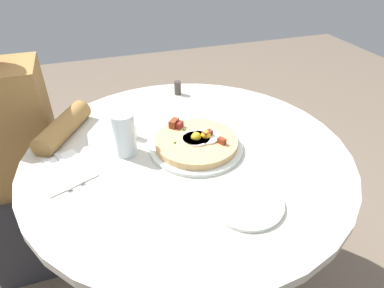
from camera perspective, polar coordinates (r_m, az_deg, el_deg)
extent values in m
plane|color=#6B5B4C|center=(1.57, -0.55, -23.01)|extent=(6.00, 6.00, 0.00)
cylinder|color=beige|center=(1.04, -0.76, -1.69)|extent=(1.01, 1.01, 0.03)
cylinder|color=#333338|center=(1.29, -0.64, -14.73)|extent=(0.12, 0.12, 0.69)
cylinder|color=#333338|center=(1.56, -0.55, -22.77)|extent=(0.45, 0.45, 0.02)
cube|color=#2D2D33|center=(1.63, -26.01, -12.17)|extent=(0.32, 0.28, 0.45)
cylinder|color=olive|center=(1.17, -21.37, 2.73)|extent=(0.19, 0.26, 0.07)
cylinder|color=silver|center=(1.04, 0.77, -0.53)|extent=(0.29, 0.29, 0.01)
cylinder|color=tan|center=(1.03, 0.77, 0.25)|extent=(0.26, 0.26, 0.02)
cylinder|color=white|center=(1.02, 0.77, 0.91)|extent=(0.08, 0.08, 0.01)
sphere|color=yellow|center=(1.02, 0.77, 1.19)|extent=(0.03, 0.03, 0.03)
cylinder|color=white|center=(1.02, 0.45, 0.97)|extent=(0.08, 0.08, 0.01)
sphere|color=yellow|center=(1.02, 0.45, 1.25)|extent=(0.02, 0.02, 0.02)
cylinder|color=white|center=(1.03, 2.51, 1.13)|extent=(0.08, 0.08, 0.01)
sphere|color=yellow|center=(1.02, 2.52, 1.41)|extent=(0.03, 0.03, 0.03)
cube|color=maroon|center=(1.00, 5.15, 0.53)|extent=(0.03, 0.03, 0.02)
cube|color=maroon|center=(1.08, -2.13, 3.31)|extent=(0.03, 0.03, 0.02)
cube|color=maroon|center=(1.03, 2.61, 1.82)|extent=(0.04, 0.03, 0.02)
cube|color=brown|center=(1.08, -3.16, 3.59)|extent=(0.04, 0.04, 0.03)
cube|color=#387F2D|center=(1.00, -2.98, 0.23)|extent=(0.01, 0.01, 0.00)
cube|color=#387F2D|center=(1.07, -1.34, 2.53)|extent=(0.01, 0.01, 0.00)
cube|color=#387F2D|center=(1.07, 3.06, 2.54)|extent=(0.01, 0.01, 0.00)
cube|color=#387F2D|center=(1.05, 2.52, 1.86)|extent=(0.01, 0.01, 0.00)
cube|color=#387F2D|center=(1.01, 0.33, 0.66)|extent=(0.00, 0.01, 0.00)
cube|color=#387F2D|center=(1.02, 1.14, 0.89)|extent=(0.00, 0.01, 0.00)
cylinder|color=silver|center=(0.86, 9.37, -9.99)|extent=(0.19, 0.19, 0.01)
cube|color=white|center=(1.02, -21.48, -4.40)|extent=(0.19, 0.21, 0.00)
cube|color=silver|center=(1.01, -22.45, -4.60)|extent=(0.08, 0.17, 0.00)
cube|color=silver|center=(1.02, -20.62, -3.81)|extent=(0.08, 0.17, 0.00)
cylinder|color=silver|center=(1.01, -11.60, 1.68)|extent=(0.07, 0.07, 0.14)
cylinder|color=white|center=(1.10, -10.24, 2.21)|extent=(0.03, 0.03, 0.05)
cylinder|color=#3F3833|center=(1.37, -2.50, 9.67)|extent=(0.03, 0.03, 0.06)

